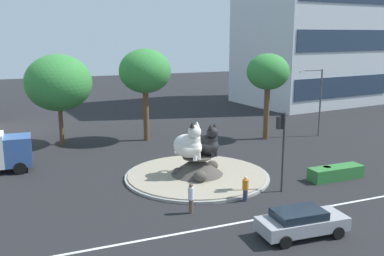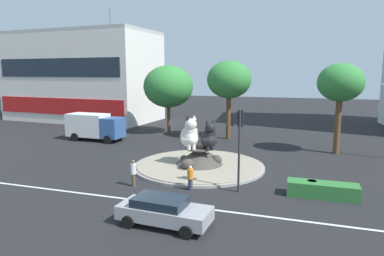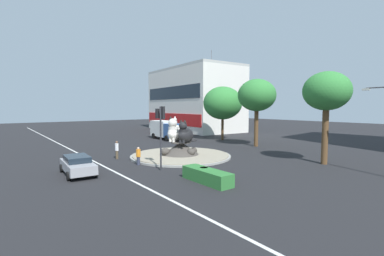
{
  "view_description": "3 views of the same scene",
  "coord_description": "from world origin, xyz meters",
  "px_view_note": "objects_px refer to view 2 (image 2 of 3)",
  "views": [
    {
      "loc": [
        -11.59,
        -27.34,
        10.07
      ],
      "look_at": [
        0.17,
        1.37,
        3.33
      ],
      "focal_mm": 40.61,
      "sensor_mm": 36.0,
      "label": 1
    },
    {
      "loc": [
        7.44,
        -25.02,
        7.44
      ],
      "look_at": [
        -0.58,
        -0.02,
        3.13
      ],
      "focal_mm": 31.66,
      "sensor_mm": 36.0,
      "label": 2
    },
    {
      "loc": [
        22.85,
        -15.85,
        5.15
      ],
      "look_at": [
        -0.65,
        1.96,
        2.86
      ],
      "focal_mm": 25.37,
      "sensor_mm": 36.0,
      "label": 3
    }
  ],
  "objects_px": {
    "traffic_light_mast": "(238,132)",
    "cat_statue_white": "(190,136)",
    "third_tree_left": "(229,80)",
    "shophouse_block": "(83,77)",
    "second_tree_near_tower": "(341,84)",
    "sedan_on_far_lane": "(164,210)",
    "delivery_box_truck": "(95,126)",
    "cat_statue_black": "(209,138)",
    "pedestrian_orange_shirt": "(190,177)",
    "broadleaf_tree_behind_island": "(168,87)",
    "pedestrian_white_shirt": "(133,172)",
    "litter_bin": "(312,188)"
  },
  "relations": [
    {
      "from": "broadleaf_tree_behind_island",
      "to": "shophouse_block",
      "type": "bearing_deg",
      "value": 156.27
    },
    {
      "from": "traffic_light_mast",
      "to": "litter_bin",
      "type": "relative_size",
      "value": 5.78
    },
    {
      "from": "cat_statue_white",
      "to": "litter_bin",
      "type": "distance_m",
      "value": 9.98
    },
    {
      "from": "shophouse_block",
      "to": "pedestrian_white_shirt",
      "type": "xyz_separation_m",
      "value": [
        22.68,
        -26.92,
        -5.83
      ]
    },
    {
      "from": "cat_statue_black",
      "to": "sedan_on_far_lane",
      "type": "distance_m",
      "value": 10.64
    },
    {
      "from": "pedestrian_orange_shirt",
      "to": "broadleaf_tree_behind_island",
      "type": "bearing_deg",
      "value": -90.42
    },
    {
      "from": "second_tree_near_tower",
      "to": "sedan_on_far_lane",
      "type": "bearing_deg",
      "value": -116.86
    },
    {
      "from": "shophouse_block",
      "to": "pedestrian_orange_shirt",
      "type": "xyz_separation_m",
      "value": [
        26.48,
        -26.45,
        -5.96
      ]
    },
    {
      "from": "cat_statue_white",
      "to": "pedestrian_white_shirt",
      "type": "distance_m",
      "value": 6.14
    },
    {
      "from": "broadleaf_tree_behind_island",
      "to": "second_tree_near_tower",
      "type": "height_order",
      "value": "broadleaf_tree_behind_island"
    },
    {
      "from": "broadleaf_tree_behind_island",
      "to": "litter_bin",
      "type": "relative_size",
      "value": 9.24
    },
    {
      "from": "pedestrian_white_shirt",
      "to": "cat_statue_white",
      "type": "bearing_deg",
      "value": -11.07
    },
    {
      "from": "shophouse_block",
      "to": "delivery_box_truck",
      "type": "distance_m",
      "value": 19.11
    },
    {
      "from": "traffic_light_mast",
      "to": "litter_bin",
      "type": "xyz_separation_m",
      "value": [
        4.46,
        0.83,
        -3.35
      ]
    },
    {
      "from": "shophouse_block",
      "to": "pedestrian_white_shirt",
      "type": "relative_size",
      "value": 13.21
    },
    {
      "from": "second_tree_near_tower",
      "to": "third_tree_left",
      "type": "height_order",
      "value": "third_tree_left"
    },
    {
      "from": "cat_statue_white",
      "to": "litter_bin",
      "type": "height_order",
      "value": "cat_statue_white"
    },
    {
      "from": "third_tree_left",
      "to": "pedestrian_white_shirt",
      "type": "relative_size",
      "value": 4.86
    },
    {
      "from": "sedan_on_far_lane",
      "to": "pedestrian_orange_shirt",
      "type": "bearing_deg",
      "value": 96.63
    },
    {
      "from": "traffic_light_mast",
      "to": "third_tree_left",
      "type": "xyz_separation_m",
      "value": [
        -4.08,
        16.77,
        2.82
      ]
    },
    {
      "from": "traffic_light_mast",
      "to": "broadleaf_tree_behind_island",
      "type": "height_order",
      "value": "broadleaf_tree_behind_island"
    },
    {
      "from": "sedan_on_far_lane",
      "to": "second_tree_near_tower",
      "type": "bearing_deg",
      "value": 66.29
    },
    {
      "from": "traffic_light_mast",
      "to": "cat_statue_white",
      "type": "bearing_deg",
      "value": 42.58
    },
    {
      "from": "pedestrian_orange_shirt",
      "to": "litter_bin",
      "type": "height_order",
      "value": "pedestrian_orange_shirt"
    },
    {
      "from": "cat_statue_white",
      "to": "pedestrian_white_shirt",
      "type": "height_order",
      "value": "cat_statue_white"
    },
    {
      "from": "broadleaf_tree_behind_island",
      "to": "sedan_on_far_lane",
      "type": "bearing_deg",
      "value": -68.91
    },
    {
      "from": "cat_statue_black",
      "to": "third_tree_left",
      "type": "bearing_deg",
      "value": 161.0
    },
    {
      "from": "third_tree_left",
      "to": "pedestrian_orange_shirt",
      "type": "relative_size",
      "value": 5.49
    },
    {
      "from": "pedestrian_orange_shirt",
      "to": "delivery_box_truck",
      "type": "xyz_separation_m",
      "value": [
        -15.04,
        12.04,
        0.79
      ]
    },
    {
      "from": "shophouse_block",
      "to": "pedestrian_orange_shirt",
      "type": "relative_size",
      "value": 14.91
    },
    {
      "from": "litter_bin",
      "to": "second_tree_near_tower",
      "type": "bearing_deg",
      "value": 78.55
    },
    {
      "from": "second_tree_near_tower",
      "to": "litter_bin",
      "type": "distance_m",
      "value": 13.7
    },
    {
      "from": "sedan_on_far_lane",
      "to": "litter_bin",
      "type": "height_order",
      "value": "sedan_on_far_lane"
    },
    {
      "from": "cat_statue_white",
      "to": "second_tree_near_tower",
      "type": "height_order",
      "value": "second_tree_near_tower"
    },
    {
      "from": "second_tree_near_tower",
      "to": "delivery_box_truck",
      "type": "height_order",
      "value": "second_tree_near_tower"
    },
    {
      "from": "traffic_light_mast",
      "to": "second_tree_near_tower",
      "type": "distance_m",
      "value": 14.87
    },
    {
      "from": "third_tree_left",
      "to": "cat_statue_black",
      "type": "bearing_deg",
      "value": -85.31
    },
    {
      "from": "third_tree_left",
      "to": "broadleaf_tree_behind_island",
      "type": "bearing_deg",
      "value": 170.26
    },
    {
      "from": "traffic_light_mast",
      "to": "second_tree_near_tower",
      "type": "bearing_deg",
      "value": -31.57
    },
    {
      "from": "cat_statue_white",
      "to": "second_tree_near_tower",
      "type": "relative_size",
      "value": 0.37
    },
    {
      "from": "sedan_on_far_lane",
      "to": "delivery_box_truck",
      "type": "relative_size",
      "value": 0.73
    },
    {
      "from": "cat_statue_black",
      "to": "litter_bin",
      "type": "relative_size",
      "value": 3.0
    },
    {
      "from": "cat_statue_white",
      "to": "third_tree_left",
      "type": "distance_m",
      "value": 12.99
    },
    {
      "from": "broadleaf_tree_behind_island",
      "to": "delivery_box_truck",
      "type": "xyz_separation_m",
      "value": [
        -6.12,
        -6.69,
        -4.13
      ]
    },
    {
      "from": "sedan_on_far_lane",
      "to": "litter_bin",
      "type": "relative_size",
      "value": 5.18
    },
    {
      "from": "shophouse_block",
      "to": "second_tree_near_tower",
      "type": "relative_size",
      "value": 2.87
    },
    {
      "from": "second_tree_near_tower",
      "to": "pedestrian_orange_shirt",
      "type": "distance_m",
      "value": 17.64
    },
    {
      "from": "cat_statue_white",
      "to": "cat_statue_black",
      "type": "relative_size",
      "value": 1.13
    },
    {
      "from": "broadleaf_tree_behind_island",
      "to": "second_tree_near_tower",
      "type": "bearing_deg",
      "value": -15.52
    },
    {
      "from": "shophouse_block",
      "to": "pedestrian_white_shirt",
      "type": "bearing_deg",
      "value": -46.09
    }
  ]
}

